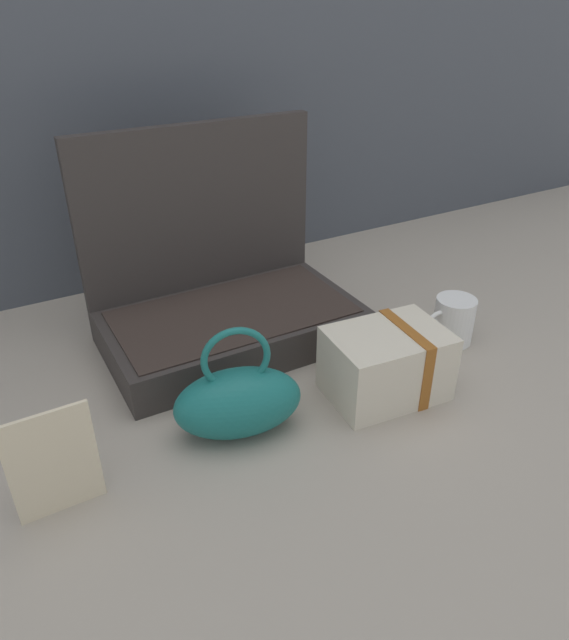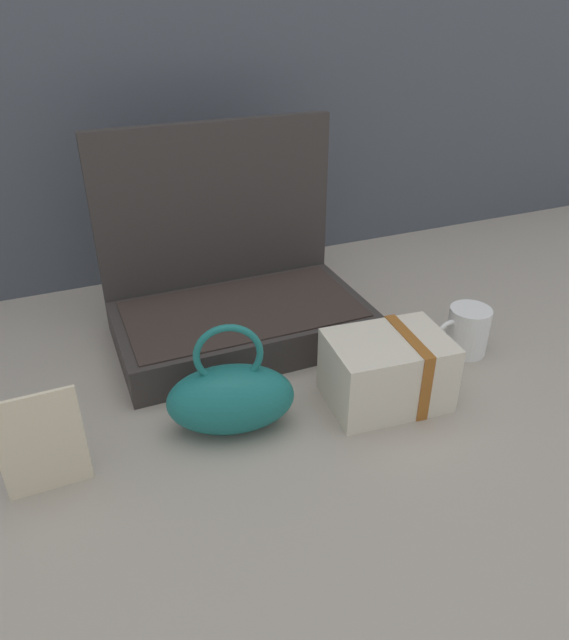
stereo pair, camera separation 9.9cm
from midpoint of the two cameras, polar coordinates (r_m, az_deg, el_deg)
name	(u,v)px [view 2 (the right image)]	position (r m, az deg, el deg)	size (l,w,h in m)	color
ground_plane	(288,382)	(1.09, 2.91, -6.15)	(6.00, 6.00, 0.00)	#9E9384
open_suitcase	(235,292)	(1.20, -2.53, 2.63)	(0.50, 0.30, 0.41)	#332D2B
teal_pouch_handbag	(231,397)	(0.95, -2.27, -7.61)	(0.23, 0.15, 0.20)	#196B66
cream_toiletry_bag	(388,370)	(1.04, 12.81, -4.86)	(0.21, 0.16, 0.13)	beige
coffee_mug	(467,331)	(1.22, 19.55, -1.07)	(0.12, 0.08, 0.10)	white
info_card_left	(42,444)	(0.88, -19.62, -11.44)	(0.12, 0.01, 0.17)	beige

